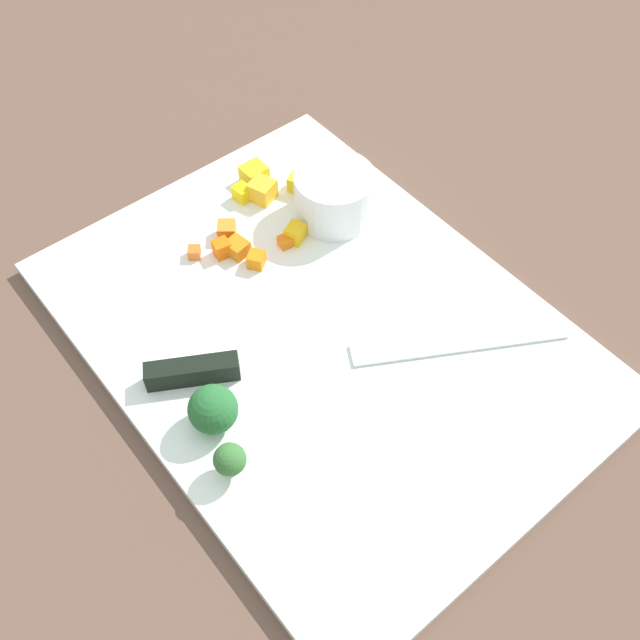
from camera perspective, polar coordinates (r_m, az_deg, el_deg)
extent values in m
plane|color=brown|center=(0.62, 0.00, -1.21)|extent=(4.00, 4.00, 0.00)
cube|color=white|center=(0.62, 0.00, -0.89)|extent=(0.46, 0.34, 0.01)
cylinder|color=white|center=(0.68, 1.11, 9.73)|extent=(0.07, 0.07, 0.05)
cube|color=silver|center=(0.61, 10.82, -1.66)|extent=(0.11, 0.17, 0.00)
cube|color=black|center=(0.58, -9.96, -3.98)|extent=(0.05, 0.07, 0.02)
cube|color=orange|center=(0.67, -9.82, 5.25)|extent=(0.02, 0.02, 0.01)
cube|color=orange|center=(0.68, -7.45, 6.90)|extent=(0.02, 0.02, 0.01)
cube|color=orange|center=(0.66, -6.49, 5.63)|extent=(0.02, 0.02, 0.01)
cube|color=orange|center=(0.65, -5.28, 4.58)|extent=(0.02, 0.02, 0.01)
cube|color=orange|center=(0.67, -2.76, 6.14)|extent=(0.01, 0.01, 0.01)
cube|color=orange|center=(0.66, -7.71, 5.59)|extent=(0.02, 0.02, 0.02)
cube|color=yellow|center=(0.73, -5.17, 11.31)|extent=(0.02, 0.02, 0.02)
cube|color=yellow|center=(0.71, -4.54, 10.09)|extent=(0.03, 0.03, 0.02)
cube|color=yellow|center=(0.67, -1.94, 6.81)|extent=(0.02, 0.02, 0.02)
cube|color=yellow|center=(0.71, -6.10, 9.86)|extent=(0.02, 0.02, 0.01)
cube|color=yellow|center=(0.72, -1.72, 10.72)|extent=(0.02, 0.02, 0.02)
cylinder|color=#8CB967|center=(0.56, -8.19, -7.71)|extent=(0.01, 0.01, 0.01)
sphere|color=#266530|center=(0.55, -8.38, -6.93)|extent=(0.04, 0.04, 0.04)
cylinder|color=#86C36C|center=(0.54, -6.94, -11.39)|extent=(0.01, 0.01, 0.01)
sphere|color=#376C32|center=(0.53, -7.08, -10.78)|extent=(0.02, 0.02, 0.02)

